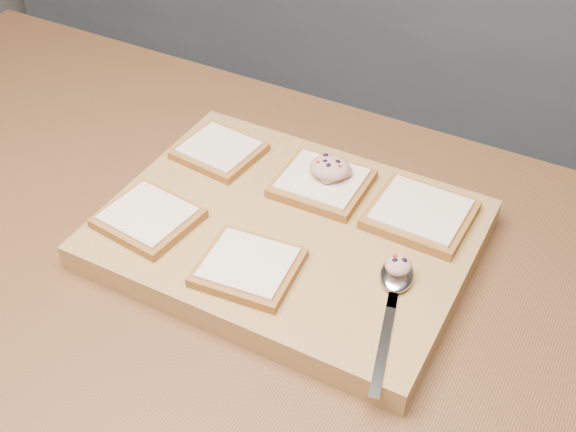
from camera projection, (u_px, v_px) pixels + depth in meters
The scene contains 10 objects.
back_counter at pixel (560, 82), 2.09m from camera, with size 3.60×0.62×0.94m.
cutting_board at pixel (288, 234), 0.94m from camera, with size 0.46×0.35×0.04m, color tan.
bread_far_left at pixel (219, 150), 1.04m from camera, with size 0.12×0.11×0.02m.
bread_far_center at pixel (322, 183), 0.98m from camera, with size 0.12×0.11×0.02m.
bread_far_right at pixel (420, 214), 0.93m from camera, with size 0.13×0.12×0.02m.
bread_near_left at pixel (148, 217), 0.93m from camera, with size 0.13×0.12×0.02m.
bread_near_center at pixel (248, 267), 0.86m from camera, with size 0.12×0.12×0.02m.
tuna_salad_dollop at pixel (330, 167), 0.97m from camera, with size 0.05×0.05×0.03m.
spoon at pixel (395, 284), 0.84m from camera, with size 0.08×0.20×0.01m.
spoon_salad at pixel (398, 265), 0.84m from camera, with size 0.03×0.03×0.02m.
Camera 1 is at (0.17, -0.56, 1.56)m, focal length 45.00 mm.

